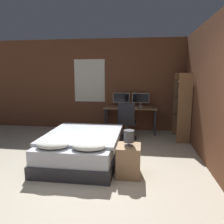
{
  "coord_description": "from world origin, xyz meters",
  "views": [
    {
      "loc": [
        0.83,
        -2.86,
        1.69
      ],
      "look_at": [
        0.1,
        2.41,
        0.75
      ],
      "focal_mm": 35.0,
      "sensor_mm": 36.0,
      "label": 1
    }
  ],
  "objects_px": {
    "desk": "(130,110)",
    "bookshelf": "(183,103)",
    "bedside_lamp": "(129,137)",
    "computer_mouse": "(141,108)",
    "nightstand": "(129,161)",
    "monitor_right": "(141,99)",
    "bed": "(82,147)",
    "monitor_left": "(121,98)",
    "office_chair": "(127,125)",
    "keyboard": "(130,108)"
  },
  "relations": [
    {
      "from": "monitor_left",
      "to": "monitor_right",
      "type": "height_order",
      "value": "same"
    },
    {
      "from": "desk",
      "to": "keyboard",
      "type": "relative_size",
      "value": 3.71
    },
    {
      "from": "nightstand",
      "to": "bedside_lamp",
      "type": "bearing_deg",
      "value": 0.0
    },
    {
      "from": "office_chair",
      "to": "bookshelf",
      "type": "distance_m",
      "value": 1.52
    },
    {
      "from": "bed",
      "to": "desk",
      "type": "bearing_deg",
      "value": 69.72
    },
    {
      "from": "computer_mouse",
      "to": "bedside_lamp",
      "type": "bearing_deg",
      "value": -93.75
    },
    {
      "from": "monitor_right",
      "to": "office_chair",
      "type": "bearing_deg",
      "value": -111.03
    },
    {
      "from": "desk",
      "to": "bed",
      "type": "bearing_deg",
      "value": -110.28
    },
    {
      "from": "bed",
      "to": "bookshelf",
      "type": "distance_m",
      "value": 2.83
    },
    {
      "from": "office_chair",
      "to": "bookshelf",
      "type": "relative_size",
      "value": 0.57
    },
    {
      "from": "bed",
      "to": "nightstand",
      "type": "xyz_separation_m",
      "value": [
        0.94,
        -0.52,
        -0.01
      ]
    },
    {
      "from": "nightstand",
      "to": "office_chair",
      "type": "bearing_deg",
      "value": 95.13
    },
    {
      "from": "bed",
      "to": "monitor_left",
      "type": "xyz_separation_m",
      "value": [
        0.53,
        2.41,
        0.7
      ]
    },
    {
      "from": "monitor_left",
      "to": "bookshelf",
      "type": "distance_m",
      "value": 1.77
    },
    {
      "from": "keyboard",
      "to": "desk",
      "type": "bearing_deg",
      "value": 90.0
    },
    {
      "from": "bed",
      "to": "office_chair",
      "type": "distance_m",
      "value": 1.71
    },
    {
      "from": "desk",
      "to": "computer_mouse",
      "type": "bearing_deg",
      "value": -34.45
    },
    {
      "from": "desk",
      "to": "bookshelf",
      "type": "xyz_separation_m",
      "value": [
        1.34,
        -0.51,
        0.31
      ]
    },
    {
      "from": "monitor_left",
      "to": "desk",
      "type": "bearing_deg",
      "value": -35.63
    },
    {
      "from": "monitor_right",
      "to": "desk",
      "type": "bearing_deg",
      "value": -144.37
    },
    {
      "from": "monitor_left",
      "to": "office_chair",
      "type": "relative_size",
      "value": 0.5
    },
    {
      "from": "bed",
      "to": "desk",
      "type": "distance_m",
      "value": 2.38
    },
    {
      "from": "bed",
      "to": "monitor_left",
      "type": "bearing_deg",
      "value": 77.56
    },
    {
      "from": "monitor_left",
      "to": "computer_mouse",
      "type": "bearing_deg",
      "value": -35.03
    },
    {
      "from": "monitor_right",
      "to": "bedside_lamp",
      "type": "bearing_deg",
      "value": -93.08
    },
    {
      "from": "bedside_lamp",
      "to": "bookshelf",
      "type": "relative_size",
      "value": 0.15
    },
    {
      "from": "bedside_lamp",
      "to": "desk",
      "type": "distance_m",
      "value": 2.72
    },
    {
      "from": "desk",
      "to": "computer_mouse",
      "type": "height_order",
      "value": "computer_mouse"
    },
    {
      "from": "monitor_right",
      "to": "bookshelf",
      "type": "height_order",
      "value": "bookshelf"
    },
    {
      "from": "nightstand",
      "to": "bed",
      "type": "bearing_deg",
      "value": 151.32
    },
    {
      "from": "bed",
      "to": "bedside_lamp",
      "type": "xyz_separation_m",
      "value": [
        0.94,
        -0.52,
        0.4
      ]
    },
    {
      "from": "bedside_lamp",
      "to": "keyboard",
      "type": "bearing_deg",
      "value": 92.87
    },
    {
      "from": "keyboard",
      "to": "office_chair",
      "type": "distance_m",
      "value": 0.61
    },
    {
      "from": "bed",
      "to": "monitor_right",
      "type": "height_order",
      "value": "monitor_right"
    },
    {
      "from": "monitor_left",
      "to": "office_chair",
      "type": "distance_m",
      "value": 1.08
    },
    {
      "from": "desk",
      "to": "monitor_right",
      "type": "bearing_deg",
      "value": 35.63
    },
    {
      "from": "bedside_lamp",
      "to": "computer_mouse",
      "type": "bearing_deg",
      "value": 86.25
    },
    {
      "from": "keyboard",
      "to": "bed",
      "type": "bearing_deg",
      "value": -112.12
    },
    {
      "from": "monitor_right",
      "to": "nightstand",
      "type": "bearing_deg",
      "value": -93.08
    },
    {
      "from": "bed",
      "to": "computer_mouse",
      "type": "bearing_deg",
      "value": 61.12
    },
    {
      "from": "bed",
      "to": "bedside_lamp",
      "type": "distance_m",
      "value": 1.15
    },
    {
      "from": "bedside_lamp",
      "to": "computer_mouse",
      "type": "relative_size",
      "value": 3.76
    },
    {
      "from": "desk",
      "to": "bookshelf",
      "type": "relative_size",
      "value": 0.87
    },
    {
      "from": "bedside_lamp",
      "to": "monitor_right",
      "type": "height_order",
      "value": "monitor_right"
    },
    {
      "from": "bed",
      "to": "keyboard",
      "type": "bearing_deg",
      "value": 67.88
    },
    {
      "from": "nightstand",
      "to": "monitor_left",
      "type": "relative_size",
      "value": 1.06
    },
    {
      "from": "monitor_left",
      "to": "computer_mouse",
      "type": "height_order",
      "value": "monitor_left"
    },
    {
      "from": "bed",
      "to": "nightstand",
      "type": "distance_m",
      "value": 1.07
    },
    {
      "from": "nightstand",
      "to": "monitor_right",
      "type": "relative_size",
      "value": 1.06
    },
    {
      "from": "bed",
      "to": "nightstand",
      "type": "bearing_deg",
      "value": -28.68
    }
  ]
}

